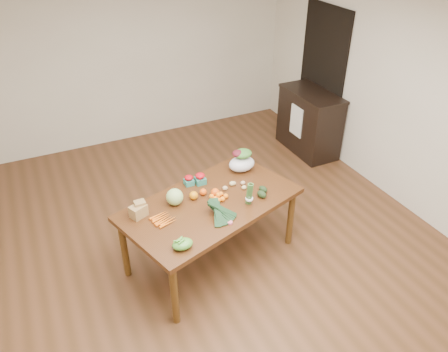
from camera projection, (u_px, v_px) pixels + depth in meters
name	position (u px, v px, depth m)	size (l,w,h in m)	color
floor	(215.00, 247.00, 4.92)	(6.00, 6.00, 0.00)	brown
room_walls	(213.00, 141.00, 4.19)	(5.02, 6.02, 2.70)	silver
dining_table	(211.00, 231.00, 4.57)	(1.77, 0.98, 0.75)	#472510
doorway_dark	(321.00, 79.00, 6.46)	(0.02, 1.00, 2.10)	black
cabinet	(309.00, 122.00, 6.55)	(0.52, 1.02, 0.94)	black
dish_towel	(296.00, 121.00, 6.39)	(0.02, 0.28, 0.45)	white
paper_bag	(138.00, 210.00, 4.13)	(0.21, 0.17, 0.15)	#A47A49
cabbage	(175.00, 197.00, 4.29)	(0.17, 0.17, 0.17)	#ADDA7E
strawberry_basket_a	(189.00, 181.00, 4.61)	(0.10, 0.10, 0.09)	red
strawberry_basket_b	(200.00, 179.00, 4.62)	(0.11, 0.11, 0.10)	red
orange_a	(194.00, 195.00, 4.39)	(0.09, 0.09, 0.09)	orange
orange_b	(203.00, 192.00, 4.45)	(0.07, 0.07, 0.07)	#FF590F
orange_c	(215.00, 192.00, 4.44)	(0.08, 0.08, 0.08)	#FF5F0F
mandarin_cluster	(218.00, 196.00, 4.38)	(0.18, 0.18, 0.08)	#FF570F
carrots	(164.00, 219.00, 4.12)	(0.22, 0.22, 0.03)	orange
snap_pea_bag	(183.00, 244.00, 3.78)	(0.19, 0.14, 0.08)	#409231
kale_bunch	(223.00, 212.00, 4.10)	(0.32, 0.40, 0.16)	black
asparagus_bundle	(249.00, 194.00, 4.27)	(0.08, 0.08, 0.25)	#4F863D
potato_a	(225.00, 188.00, 4.53)	(0.06, 0.05, 0.05)	tan
potato_b	(244.00, 187.00, 4.54)	(0.05, 0.05, 0.04)	#DEC780
potato_c	(234.00, 183.00, 4.61)	(0.05, 0.05, 0.04)	tan
potato_d	(232.00, 184.00, 4.60)	(0.06, 0.05, 0.05)	#D8C47C
potato_e	(243.00, 183.00, 4.62)	(0.05, 0.05, 0.04)	tan
avocado_a	(262.00, 194.00, 4.41)	(0.07, 0.11, 0.07)	black
avocado_b	(263.00, 189.00, 4.50)	(0.07, 0.10, 0.07)	black
salad_bag	(242.00, 161.00, 4.81)	(0.30, 0.22, 0.23)	white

